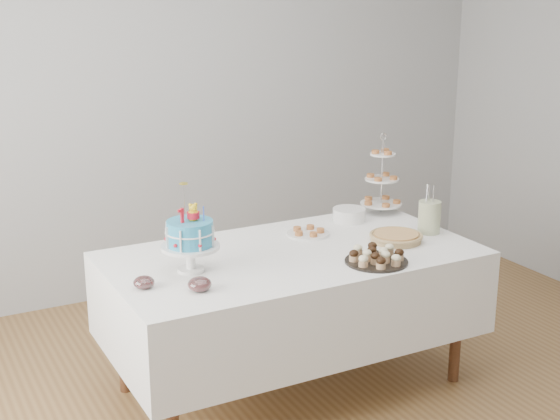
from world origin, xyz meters
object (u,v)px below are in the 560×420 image
table (292,293)px  tiered_stand (382,180)px  utensil_pitcher (429,216)px  jam_bowl_a (200,284)px  pie (396,237)px  plate_stack (349,215)px  pastry_plate (308,232)px  jam_bowl_b (144,283)px  cupcake_tray (377,256)px  birthday_cake (191,248)px

table → tiered_stand: (0.84, 0.40, 0.43)m
utensil_pitcher → jam_bowl_a: bearing=-159.5°
pie → plate_stack: bearing=92.3°
table → pie: pie is taller
utensil_pitcher → table: bearing=-171.6°
jam_bowl_a → utensil_pitcher: 1.48m
table → plate_stack: plate_stack is taller
tiered_stand → pastry_plate: tiered_stand is taller
plate_stack → jam_bowl_b: bearing=-162.2°
tiered_stand → utensil_pitcher: tiered_stand is taller
pastry_plate → plate_stack: bearing=19.0°
table → utensil_pitcher: utensil_pitcher is taller
cupcake_tray → plate_stack: size_ratio=1.65×
birthday_cake → cupcake_tray: birthday_cake is taller
cupcake_tray → jam_bowl_a: size_ratio=2.89×
table → utensil_pitcher: 0.90m
pie → jam_bowl_b: bearing=-179.5°
table → cupcake_tray: cupcake_tray is taller
utensil_pitcher → birthday_cake: bearing=-169.4°
table → utensil_pitcher: bearing=-4.4°
plate_stack → birthday_cake: bearing=-162.9°
birthday_cake → jam_bowl_a: (-0.06, -0.25, -0.09)m
jam_bowl_a → utensil_pitcher: bearing=7.8°
birthday_cake → cupcake_tray: size_ratio=1.37×
pie → tiered_stand: tiered_stand is taller
cupcake_tray → jam_bowl_b: bearing=169.3°
pastry_plate → utensil_pitcher: (0.62, -0.28, 0.08)m
plate_stack → jam_bowl_b: plate_stack is taller
birthday_cake → pastry_plate: 0.83m
cupcake_tray → jam_bowl_b: size_ratio=3.25×
pastry_plate → table: bearing=-135.5°
cupcake_tray → plate_stack: plate_stack is taller
pie → table: bearing=169.9°
tiered_stand → jam_bowl_b: tiered_stand is taller
tiered_stand → jam_bowl_b: size_ratio=5.02×
plate_stack → cupcake_tray: bearing=-111.9°
birthday_cake → jam_bowl_b: (-0.27, -0.10, -0.09)m
birthday_cake → utensil_pitcher: 1.41m
table → birthday_cake: 0.66m
pastry_plate → pie: bearing=-41.3°
tiered_stand → utensil_pitcher: (0.00, -0.46, -0.11)m
plate_stack → jam_bowl_b: 1.48m
birthday_cake → plate_stack: (1.14, 0.35, -0.08)m
birthday_cake → pastry_plate: (0.79, 0.23, -0.10)m
tiered_stand → birthday_cake: bearing=-163.7°
table → birthday_cake: birthday_cake is taller
jam_bowl_b → pastry_plate: bearing=17.4°
cupcake_tray → tiered_stand: tiered_stand is taller
pie → cupcake_tray: bearing=-141.5°
plate_stack → utensil_pitcher: size_ratio=0.70×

